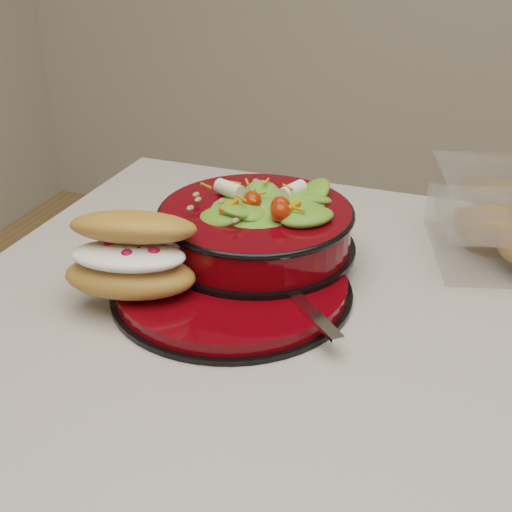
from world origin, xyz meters
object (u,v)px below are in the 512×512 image
(dinner_plate, at_px, (232,286))
(fork, at_px, (289,290))
(salad_bowl, at_px, (256,221))
(croissant, at_px, (132,255))

(dinner_plate, distance_m, fork, 0.07)
(dinner_plate, xyz_separation_m, fork, (0.06, -0.00, 0.01))
(salad_bowl, relative_size, croissant, 1.53)
(dinner_plate, relative_size, salad_bowl, 1.14)
(croissant, bearing_deg, fork, 4.84)
(dinner_plate, distance_m, salad_bowl, 0.08)
(salad_bowl, bearing_deg, fork, -49.53)
(fork, bearing_deg, dinner_plate, 131.32)
(dinner_plate, bearing_deg, salad_bowl, 89.89)
(salad_bowl, xyz_separation_m, croissant, (-0.09, -0.13, 0.00))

